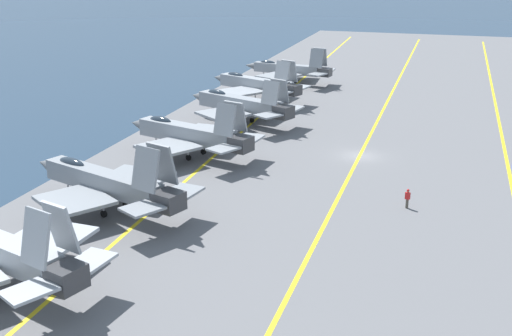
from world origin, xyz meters
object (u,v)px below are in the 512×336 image
Objects in this scene: parked_jet_sixth at (256,84)px; parked_jet_third at (106,182)px; parked_jet_seventh at (289,69)px; parked_jet_fourth at (189,134)px; crew_red_vest at (407,198)px; parked_jet_second at (1,250)px; parked_jet_fifth at (240,104)px.

parked_jet_third is at bearing -179.92° from parked_jet_sixth.
parked_jet_sixth is at bearing 175.39° from parked_jet_seventh.
parked_jet_fourth is at bearing -2.58° from parked_jet_third.
parked_jet_third is 1.12× the size of parked_jet_seventh.
parked_jet_fourth is 9.32× the size of crew_red_vest.
parked_jet_second is 29.58m from parked_jet_fourth.
parked_jet_sixth is at bearing 0.30° from parked_jet_second.
crew_red_vest is (-49.02, -22.86, -1.45)m from parked_jet_seventh.
crew_red_vest is at bearing -145.19° from parked_jet_sixth.
parked_jet_fourth is at bearing -178.32° from parked_jet_sixth.
parked_jet_fourth is 1.02× the size of parked_jet_sixth.
parked_jet_sixth is (26.49, 0.78, 0.19)m from parked_jet_fourth.
crew_red_vest is (21.52, -23.73, -1.73)m from parked_jet_second.
parked_jet_third is 1.07× the size of parked_jet_fourth.
parked_jet_fourth is at bearing 179.45° from parked_jet_seventh.
parked_jet_sixth is at bearing 0.08° from parked_jet_third.
parked_jet_second reaches higher than parked_jet_fifth.
crew_red_vest is at bearing -155.00° from parked_jet_seventh.
parked_jet_seventh is at bearing -0.55° from parked_jet_fourth.
parked_jet_fifth reaches higher than crew_red_vest.
parked_jet_fifth is 1.05× the size of parked_jet_seventh.
parked_jet_sixth is 9.11× the size of crew_red_vest.
parked_jet_fifth is 31.81m from crew_red_vest.
parked_jet_fifth is (44.05, -1.33, -0.19)m from parked_jet_second.
parked_jet_fourth is 1.05× the size of parked_jet_seventh.
parked_jet_sixth is at bearing 34.81° from crew_red_vest.
parked_jet_second is at bearing 132.20° from crew_red_vest.
crew_red_vest is (-22.53, -22.40, -1.54)m from parked_jet_fifth.
parked_jet_fifth is 1.02× the size of parked_jet_sixth.
parked_jet_fifth is (30.46, -1.57, -0.07)m from parked_jet_third.
parked_jet_sixth reaches higher than crew_red_vest.
parked_jet_third is 25.30m from crew_red_vest.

